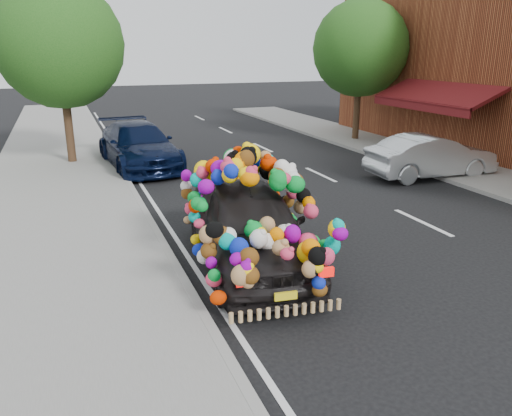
{
  "coord_description": "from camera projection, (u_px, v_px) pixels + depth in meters",
  "views": [
    {
      "loc": [
        -4.0,
        -8.84,
        3.85
      ],
      "look_at": [
        -0.55,
        0.07,
        0.81
      ],
      "focal_mm": 35.0,
      "sensor_mm": 36.0,
      "label": 1
    }
  ],
  "objects": [
    {
      "name": "plush_art_car",
      "position": [
        248.0,
        207.0,
        9.05
      ],
      "size": [
        2.7,
        4.91,
        2.18
      ],
      "rotation": [
        0.0,
        0.0,
        -0.12
      ],
      "color": "black",
      "rests_on": "ground"
    },
    {
      "name": "sidewalk",
      "position": [
        62.0,
        272.0,
        8.9
      ],
      "size": [
        4.0,
        60.0,
        0.12
      ],
      "primitive_type": "cube",
      "color": "gray",
      "rests_on": "ground"
    },
    {
      "name": "tree_near_sidewalk",
      "position": [
        59.0,
        44.0,
        16.31
      ],
      "size": [
        4.2,
        4.2,
        6.13
      ],
      "color": "#332114",
      "rests_on": "ground"
    },
    {
      "name": "kerb",
      "position": [
        170.0,
        256.0,
        9.57
      ],
      "size": [
        0.15,
        60.0,
        0.13
      ],
      "primitive_type": "cube",
      "color": "gray",
      "rests_on": "ground"
    },
    {
      "name": "lane_markings",
      "position": [
        422.0,
        222.0,
        11.64
      ],
      "size": [
        6.0,
        50.0,
        0.01
      ],
      "primitive_type": null,
      "color": "silver",
      "rests_on": "ground"
    },
    {
      "name": "silver_hatchback",
      "position": [
        431.0,
        156.0,
        15.57
      ],
      "size": [
        4.13,
        1.62,
        1.34
      ],
      "primitive_type": "imported",
      "rotation": [
        0.0,
        0.0,
        1.52
      ],
      "color": "silver",
      "rests_on": "ground"
    },
    {
      "name": "footpath_far",
      "position": [
        478.0,
        174.0,
        15.87
      ],
      "size": [
        3.0,
        40.0,
        0.12
      ],
      "primitive_type": "cube",
      "color": "gray",
      "rests_on": "ground"
    },
    {
      "name": "ground",
      "position": [
        282.0,
        243.0,
        10.4
      ],
      "size": [
        100.0,
        100.0,
        0.0
      ],
      "primitive_type": "plane",
      "color": "black",
      "rests_on": "ground"
    },
    {
      "name": "navy_sedan",
      "position": [
        139.0,
        145.0,
        16.96
      ],
      "size": [
        2.52,
        5.27,
        1.48
      ],
      "primitive_type": "imported",
      "rotation": [
        0.0,
        0.0,
        0.09
      ],
      "color": "black",
      "rests_on": "ground"
    },
    {
      "name": "tree_far_b",
      "position": [
        360.0,
        49.0,
        20.86
      ],
      "size": [
        4.0,
        4.0,
        5.9
      ],
      "color": "#332114",
      "rests_on": "ground"
    }
  ]
}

